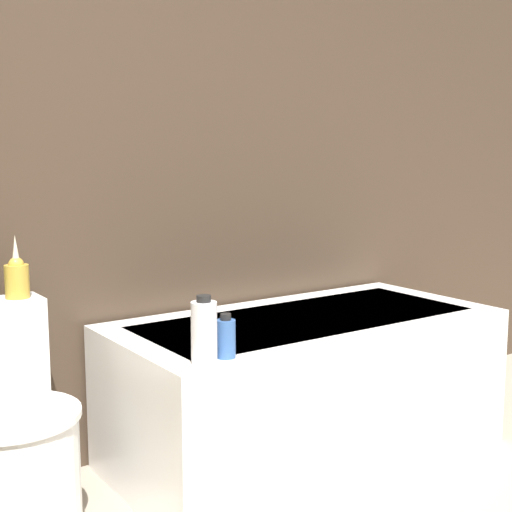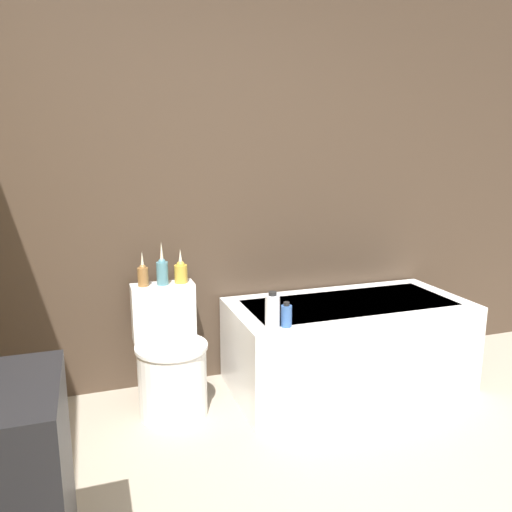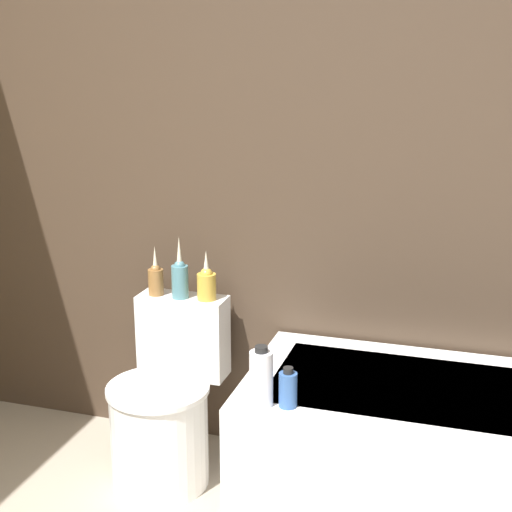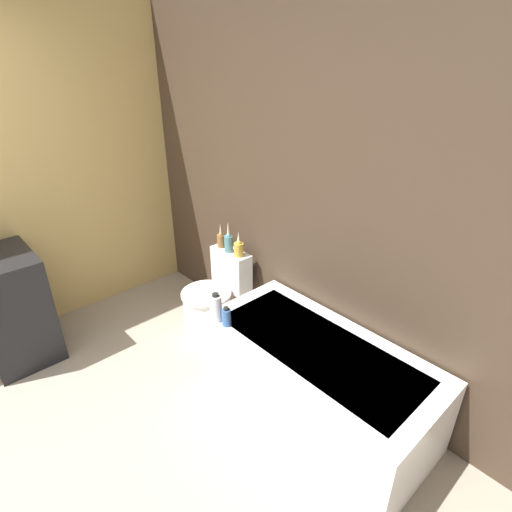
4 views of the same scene
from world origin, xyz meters
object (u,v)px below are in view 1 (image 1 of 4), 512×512
Objects in this scene: bathtub at (306,385)px; shampoo_bottle_short at (226,338)px; shampoo_bottle_tall at (204,332)px; toilet at (7,449)px; vase_bronze at (17,276)px.

bathtub is 0.69m from shampoo_bottle_short.
shampoo_bottle_tall reaches higher than shampoo_bottle_short.
toilet is (-1.13, 0.04, 0.01)m from bathtub.
shampoo_bottle_short is at bearing 10.51° from shampoo_bottle_tall.
shampoo_bottle_short is (-0.54, -0.27, 0.33)m from bathtub.
vase_bronze is (-1.02, 0.24, 0.50)m from bathtub.
shampoo_bottle_short is at bearing -153.07° from bathtub.
toilet reaches higher than shampoo_bottle_short.
vase_bronze is at bearing 133.07° from shampoo_bottle_short.
toilet is at bearing 178.11° from bathtub.
toilet is 3.41× the size of vase_bronze.
toilet is at bearing -119.40° from vase_bronze.
shampoo_bottle_tall is at bearing -155.14° from bathtub.
bathtub is 2.12× the size of toilet.
bathtub is at bearing 24.86° from shampoo_bottle_tall.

